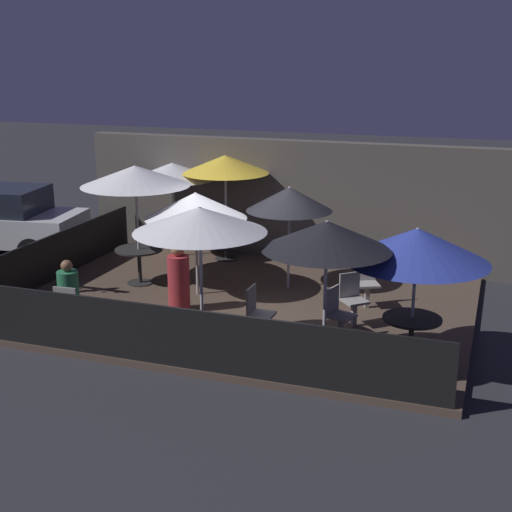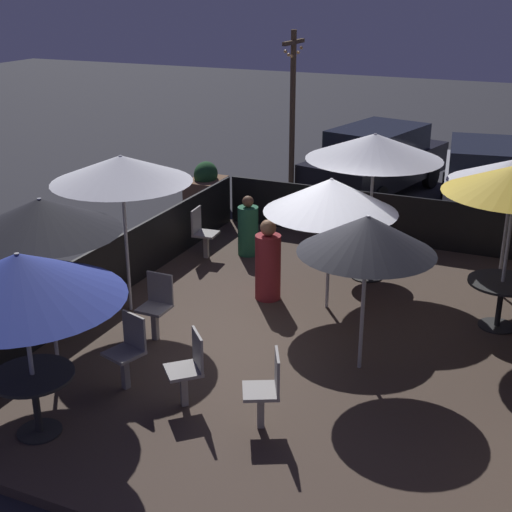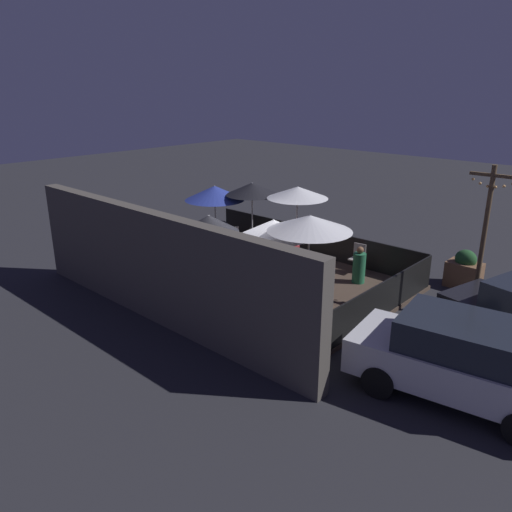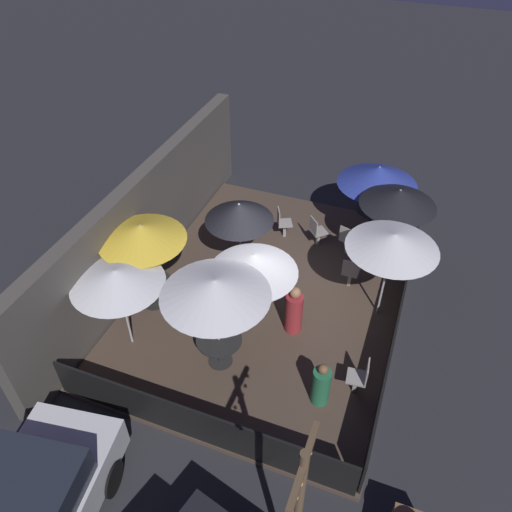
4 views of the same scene
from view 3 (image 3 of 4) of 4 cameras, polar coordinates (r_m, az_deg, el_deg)
ground_plane at (r=15.11m, az=-0.71°, el=-3.03°), size 60.00×60.00×0.00m
patio_deck at (r=15.09m, az=-0.71°, el=-2.81°), size 8.54×6.31×0.12m
building_wall at (r=12.51m, az=-11.38°, el=-1.29°), size 10.14×0.36×2.81m
fence_front at (r=17.18m, az=6.39°, el=1.71°), size 8.34×0.05×0.95m
fence_side_left at (r=12.60m, az=13.52°, el=-5.29°), size 0.05×6.11×0.95m
patio_umbrella_0 at (r=12.67m, az=6.16°, el=3.75°), size 2.18×2.18×2.44m
patio_umbrella_1 at (r=11.73m, az=-4.46°, el=2.36°), size 1.96×1.96×2.40m
patio_umbrella_2 at (r=18.06m, az=-4.74°, el=7.20°), size 2.16×2.16×2.13m
patio_umbrella_3 at (r=13.81m, az=2.02°, el=3.17°), size 1.97×1.97×2.03m
patio_umbrella_4 at (r=11.04m, az=0.48°, el=0.28°), size 1.95×1.95×2.19m
patio_umbrella_5 at (r=14.18m, az=-5.40°, el=3.72°), size 1.71×1.71×2.07m
patio_umbrella_6 at (r=16.54m, az=4.78°, el=7.25°), size 2.02×2.02×2.39m
patio_umbrella_7 at (r=17.67m, az=-0.45°, el=7.69°), size 1.89×1.89×2.30m
dining_table_0 at (r=13.19m, az=5.91°, el=-3.17°), size 0.97×0.97×0.74m
dining_table_1 at (r=12.29m, az=-4.27°, el=-4.93°), size 0.97×0.97×0.71m
dining_table_2 at (r=18.37m, az=-4.63°, el=3.27°), size 0.90×0.90×0.74m
patio_chair_0 at (r=15.71m, az=11.54°, el=-0.15°), size 0.44×0.44×0.91m
patio_chair_1 at (r=16.75m, az=-5.02°, el=1.40°), size 0.57×0.57×0.92m
patio_chair_2 at (r=17.28m, az=-2.77°, el=2.05°), size 0.50×0.50×0.94m
patio_chair_3 at (r=16.16m, az=-7.78°, el=0.63°), size 0.54×0.54×0.92m
patio_chair_4 at (r=16.71m, az=1.14°, el=1.45°), size 0.40×0.40×0.93m
patron_0 at (r=14.91m, az=4.19°, el=-0.50°), size 0.43×0.43×1.30m
patron_1 at (r=14.93m, az=11.69°, el=-1.22°), size 0.46×0.46×1.11m
planter_box at (r=15.85m, az=22.69°, el=-1.54°), size 0.95×0.67×1.14m
light_post at (r=13.60m, az=24.63°, el=2.32°), size 1.10×0.12×3.87m
parked_car_1 at (r=10.20m, az=22.26°, el=-10.77°), size 4.19×2.27×1.62m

